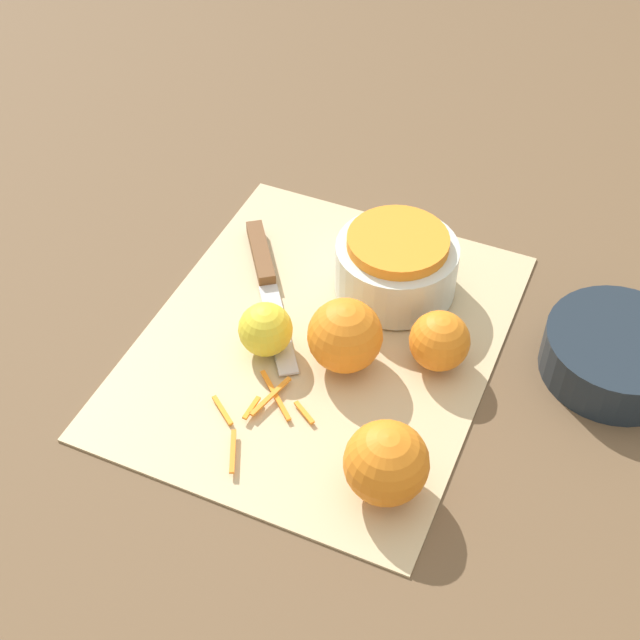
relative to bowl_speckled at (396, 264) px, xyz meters
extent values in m
plane|color=brown|center=(0.11, -0.05, -0.04)|extent=(4.00, 4.00, 0.00)
cube|color=#CCB284|center=(0.11, -0.05, -0.04)|extent=(0.47, 0.38, 0.01)
cylinder|color=silver|center=(0.00, 0.00, -0.01)|extent=(0.14, 0.14, 0.06)
cylinder|color=orange|center=(0.00, 0.00, 0.03)|extent=(0.12, 0.12, 0.02)
cylinder|color=#1E2833|center=(0.02, 0.26, -0.02)|extent=(0.16, 0.16, 0.05)
cube|color=brown|center=(0.02, -0.17, -0.03)|extent=(0.10, 0.08, 0.02)
cube|color=silver|center=(0.12, -0.10, -0.04)|extent=(0.13, 0.10, 0.00)
sphere|color=orange|center=(0.09, 0.08, 0.00)|extent=(0.07, 0.07, 0.07)
sphere|color=orange|center=(0.13, -0.01, 0.00)|extent=(0.08, 0.08, 0.08)
sphere|color=orange|center=(0.27, 0.09, 0.00)|extent=(0.08, 0.08, 0.08)
sphere|color=yellow|center=(0.15, -0.10, -0.01)|extent=(0.06, 0.06, 0.06)
cube|color=orange|center=(0.25, -0.10, -0.04)|extent=(0.03, 0.04, 0.00)
cube|color=orange|center=(0.23, -0.07, -0.03)|extent=(0.03, 0.01, 0.00)
cube|color=orange|center=(0.22, -0.02, -0.04)|extent=(0.02, 0.03, 0.00)
cube|color=orange|center=(0.21, -0.06, -0.03)|extent=(0.06, 0.02, 0.00)
cube|color=orange|center=(0.29, -0.06, -0.03)|extent=(0.05, 0.03, 0.00)
cube|color=orange|center=(0.21, -0.06, -0.04)|extent=(0.05, 0.06, 0.00)
camera|label=1|loc=(0.74, 0.22, 0.69)|focal=50.00mm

